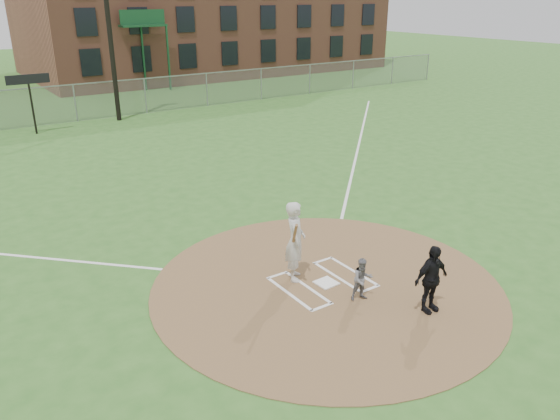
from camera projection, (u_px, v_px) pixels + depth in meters
ground at (326, 285)px, 13.18m from camera, size 140.00×140.00×0.00m
dirt_circle at (326, 285)px, 13.17m from camera, size 8.40×8.40×0.02m
home_plate at (326, 283)px, 13.21m from camera, size 0.50×0.50×0.03m
foul_line_first at (358, 149)px, 24.79m from camera, size 17.04×17.04×0.01m
catcher at (362, 279)px, 12.36m from camera, size 0.58×0.51×1.02m
umpire at (431, 279)px, 11.82m from camera, size 0.93×0.42×1.57m
batters_boxes at (322, 282)px, 13.28m from camera, size 2.08×1.88×0.01m
batter_at_plate at (295, 241)px, 13.10m from camera, size 0.87×1.12×2.01m
outfield_fence at (75, 103)px, 29.75m from camera, size 56.08×0.08×2.03m
scoreboard_sign at (29, 86)px, 26.56m from camera, size 2.00×0.10×2.93m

